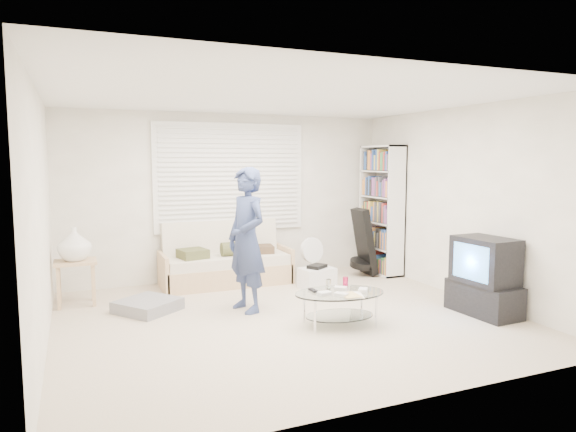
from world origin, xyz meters
name	(u,v)px	position (x,y,z in m)	size (l,w,h in m)	color
ground	(287,318)	(0.00, 0.00, 0.00)	(5.00, 5.00, 0.00)	tan
room_shell	(271,175)	(0.00, 0.48, 1.63)	(5.02, 4.52, 2.51)	beige
window_blinds	(231,177)	(0.00, 2.20, 1.55)	(2.32, 0.08, 1.62)	silver
futon_sofa	(226,264)	(-0.19, 1.87, 0.30)	(1.87, 0.75, 0.91)	tan
grey_floor_pillow	(148,305)	(-1.44, 0.90, 0.07)	(0.62, 0.62, 0.14)	slate
side_table	(75,247)	(-2.22, 1.51, 0.73)	(0.50, 0.40, 0.99)	tan
bookshelf	(381,210)	(2.32, 1.65, 1.02)	(0.32, 0.86, 2.04)	white
guitar_case	(364,247)	(1.95, 1.54, 0.46)	(0.38, 0.39, 1.04)	black
floor_fan	(311,255)	(1.09, 1.65, 0.38)	(0.40, 0.26, 0.65)	white
storage_bin	(317,277)	(0.94, 1.14, 0.15)	(0.51, 0.39, 0.33)	white
tv_unit	(484,277)	(2.20, -0.75, 0.44)	(0.50, 0.86, 0.91)	black
coffee_table	(340,298)	(0.44, -0.46, 0.30)	(1.08, 0.77, 0.49)	silver
standing_person	(247,240)	(-0.32, 0.47, 0.86)	(0.63, 0.41, 1.73)	navy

